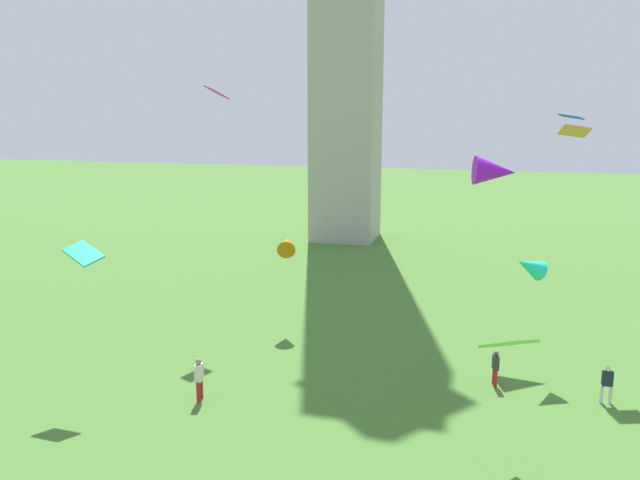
# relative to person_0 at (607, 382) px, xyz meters

# --- Properties ---
(person_0) EXTENTS (0.48, 0.26, 1.56)m
(person_0) POSITION_rel_person_0_xyz_m (0.00, 0.00, 0.00)
(person_0) COLOR silver
(person_0) RESTS_ON ground_plane
(person_1) EXTENTS (0.34, 0.55, 1.79)m
(person_1) POSITION_rel_person_0_xyz_m (-15.88, -3.84, 0.13)
(person_1) COLOR red
(person_1) RESTS_ON ground_plane
(person_2) EXTENTS (0.31, 0.48, 1.57)m
(person_2) POSITION_rel_person_0_xyz_m (-4.29, 0.58, 0.00)
(person_2) COLOR red
(person_2) RESTS_ON ground_plane
(kite_flying_0) EXTENTS (2.36, 1.84, 1.58)m
(kite_flying_0) POSITION_rel_person_0_xyz_m (-4.66, 6.79, 7.66)
(kite_flying_0) COLOR purple
(kite_flying_1) EXTENTS (1.47, 1.06, 0.67)m
(kite_flying_1) POSITION_rel_person_0_xyz_m (-1.23, 6.04, 9.68)
(kite_flying_1) COLOR orange
(kite_flying_2) EXTENTS (1.71, 1.34, 0.85)m
(kite_flying_2) POSITION_rel_person_0_xyz_m (-20.77, -3.85, 4.94)
(kite_flying_2) COLOR #17B591
(kite_flying_3) EXTENTS (1.00, 0.91, 0.24)m
(kite_flying_3) POSITION_rel_person_0_xyz_m (-2.09, 0.40, 10.40)
(kite_flying_3) COLOR #0853BB
(kite_flying_5) EXTENTS (1.78, 1.57, 1.35)m
(kite_flying_5) POSITION_rel_person_0_xyz_m (-3.05, 2.75, 3.92)
(kite_flying_5) COLOR #1DDEB9
(kite_flying_7) EXTENTS (1.25, 1.50, 0.76)m
(kite_flying_7) POSITION_rel_person_0_xyz_m (-19.35, 6.74, 11.56)
(kite_flying_7) COLOR #EE25BD
(kite_flying_9) EXTENTS (1.96, 1.81, 0.89)m
(kite_flying_9) POSITION_rel_person_0_xyz_m (-4.10, -4.84, 3.04)
(kite_flying_9) COLOR #69EC39
(kite_flying_10) EXTENTS (1.35, 1.79, 1.32)m
(kite_flying_10) POSITION_rel_person_0_xyz_m (-15.29, 6.16, 3.54)
(kite_flying_10) COLOR #C06E09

